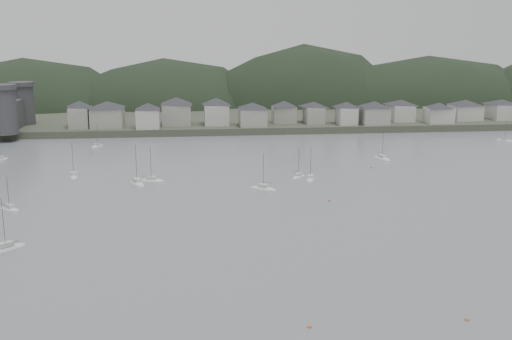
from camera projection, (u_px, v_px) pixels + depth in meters
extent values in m
plane|color=slate|center=(310.00, 314.00, 91.09)|extent=(900.00, 900.00, 0.00)
cube|color=#383D2D|center=(218.00, 102.00, 376.92)|extent=(900.00, 250.00, 3.00)
ellipsoid|color=black|center=(29.00, 128.00, 345.15)|extent=(138.98, 92.48, 81.13)
ellipsoid|color=black|center=(165.00, 126.00, 354.47)|extent=(132.08, 90.41, 79.74)
ellipsoid|color=black|center=(303.00, 128.00, 364.05)|extent=(133.88, 88.37, 101.41)
ellipsoid|color=black|center=(425.00, 123.00, 366.77)|extent=(165.81, 81.78, 82.55)
cylinder|color=#38383B|center=(4.00, 112.00, 239.59)|extent=(10.00, 10.00, 18.00)
cylinder|color=#38383B|center=(23.00, 105.00, 266.86)|extent=(10.00, 10.00, 17.00)
cube|color=#38383B|center=(14.00, 115.00, 253.83)|extent=(3.50, 30.00, 12.00)
cube|color=gray|center=(80.00, 117.00, 259.01)|extent=(8.34, 12.91, 8.59)
pyramid|color=#292A2E|center=(80.00, 104.00, 257.74)|extent=(15.78, 15.78, 3.01)
cube|color=gray|center=(108.00, 118.00, 259.67)|extent=(13.68, 13.35, 8.36)
pyramid|color=#292A2E|center=(107.00, 105.00, 258.44)|extent=(20.07, 20.07, 2.93)
cube|color=#B3B0A8|center=(148.00, 119.00, 256.47)|extent=(9.78, 10.20, 8.08)
pyramid|color=#292A2E|center=(148.00, 106.00, 255.28)|extent=(14.83, 14.83, 2.83)
cube|color=gray|center=(177.00, 114.00, 266.99)|extent=(12.59, 13.33, 9.09)
pyramid|color=#292A2E|center=(176.00, 101.00, 265.66)|extent=(19.24, 19.24, 3.18)
cube|color=#B3B0A8|center=(217.00, 115.00, 267.43)|extent=(10.74, 12.17, 8.87)
pyramid|color=#292A2E|center=(216.00, 101.00, 266.13)|extent=(17.01, 17.01, 3.10)
cube|color=gray|center=(253.00, 117.00, 262.87)|extent=(11.63, 12.09, 7.69)
pyramid|color=#292A2E|center=(253.00, 106.00, 261.74)|extent=(17.61, 17.61, 2.69)
cube|color=gray|center=(284.00, 115.00, 272.95)|extent=(10.37, 9.35, 7.44)
pyramid|color=#292A2E|center=(284.00, 104.00, 271.86)|extent=(14.65, 14.65, 2.60)
cube|color=gray|center=(314.00, 115.00, 272.09)|extent=(8.24, 12.20, 7.22)
pyramid|color=#292A2E|center=(314.00, 104.00, 271.03)|extent=(15.17, 15.17, 2.53)
cube|color=#B3B0A8|center=(346.00, 116.00, 268.47)|extent=(8.06, 10.91, 7.46)
pyramid|color=#292A2E|center=(347.00, 105.00, 267.37)|extent=(14.08, 14.08, 2.61)
cube|color=gray|center=(374.00, 116.00, 268.33)|extent=(11.73, 11.78, 7.66)
pyramid|color=#292A2E|center=(374.00, 104.00, 267.20)|extent=(17.46, 17.46, 2.68)
cube|color=#B3B0A8|center=(400.00, 113.00, 279.62)|extent=(10.19, 13.02, 7.33)
pyramid|color=#292A2E|center=(401.00, 102.00, 278.54)|extent=(17.23, 17.23, 2.57)
cube|color=#B3B0A8|center=(438.00, 115.00, 272.69)|extent=(11.70, 9.81, 6.88)
pyramid|color=#292A2E|center=(439.00, 105.00, 271.68)|extent=(15.97, 15.97, 2.41)
cube|color=#B3B0A8|center=(465.00, 112.00, 283.07)|extent=(12.83, 12.48, 7.00)
pyramid|color=#292A2E|center=(466.00, 102.00, 282.04)|extent=(18.79, 18.79, 2.45)
cube|color=#B3B0A8|center=(501.00, 112.00, 285.55)|extent=(11.07, 13.50, 6.97)
pyramid|color=#292A2E|center=(502.00, 102.00, 284.53)|extent=(18.25, 18.25, 2.44)
ellipsoid|color=silver|center=(6.00, 250.00, 118.66)|extent=(8.06, 7.66, 1.69)
cube|color=silver|center=(5.00, 244.00, 118.41)|extent=(3.43, 3.35, 0.70)
cylinder|color=#3F3F42|center=(3.00, 224.00, 117.48)|extent=(0.12, 0.12, 10.53)
cylinder|color=#3F3F42|center=(10.00, 243.00, 117.42)|extent=(2.88, 2.62, 0.10)
ellipsoid|color=silver|center=(310.00, 179.00, 177.19)|extent=(4.46, 8.01, 1.53)
cube|color=silver|center=(310.00, 176.00, 176.96)|extent=(2.35, 3.03, 0.70)
cylinder|color=#3F3F42|center=(311.00, 163.00, 176.12)|extent=(0.12, 0.12, 9.54)
cylinder|color=#3F3F42|center=(308.00, 173.00, 178.08)|extent=(1.05, 3.33, 0.10)
ellipsoid|color=silver|center=(74.00, 177.00, 180.64)|extent=(3.92, 8.42, 1.62)
cube|color=silver|center=(74.00, 173.00, 180.39)|extent=(2.23, 3.10, 0.70)
cylinder|color=#3F3F42|center=(73.00, 160.00, 179.50)|extent=(0.12, 0.12, 10.13)
cylinder|color=#3F3F42|center=(72.00, 173.00, 178.85)|extent=(0.71, 3.61, 0.10)
ellipsoid|color=silver|center=(152.00, 181.00, 175.18)|extent=(8.25, 4.14, 1.58)
cube|color=silver|center=(151.00, 178.00, 174.95)|extent=(3.07, 2.28, 0.70)
cylinder|color=#3F3F42|center=(151.00, 164.00, 174.07)|extent=(0.12, 0.12, 9.87)
cylinder|color=#3F3F42|center=(146.00, 176.00, 174.38)|extent=(3.49, 0.85, 0.10)
ellipsoid|color=silver|center=(10.00, 210.00, 146.29)|extent=(6.57, 5.37, 1.30)
cube|color=silver|center=(9.00, 206.00, 146.08)|extent=(2.69, 2.46, 0.70)
cylinder|color=#3F3F42|center=(8.00, 193.00, 145.37)|extent=(0.12, 0.12, 8.15)
cylinder|color=#3F3F42|center=(4.00, 205.00, 145.22)|extent=(2.49, 1.72, 0.10)
ellipsoid|color=silver|center=(137.00, 184.00, 172.01)|extent=(6.39, 9.46, 1.81)
cube|color=silver|center=(137.00, 180.00, 171.75)|extent=(3.13, 3.72, 0.70)
cylinder|color=#3F3F42|center=(136.00, 164.00, 170.74)|extent=(0.12, 0.12, 11.34)
cylinder|color=#3F3F42|center=(134.00, 179.00, 170.11)|extent=(1.78, 3.76, 0.10)
ellipsoid|color=silver|center=(263.00, 189.00, 166.07)|extent=(8.05, 6.31, 1.58)
cube|color=silver|center=(263.00, 185.00, 165.83)|extent=(3.27, 2.93, 0.70)
cylinder|color=#3F3F42|center=(263.00, 171.00, 164.96)|extent=(0.12, 0.12, 9.87)
cylinder|color=#3F3F42|center=(267.00, 183.00, 166.57)|extent=(3.08, 1.96, 0.10)
ellipsoid|color=silver|center=(1.00, 160.00, 205.73)|extent=(5.17, 6.56, 1.29)
cube|color=silver|center=(0.00, 157.00, 205.53)|extent=(2.40, 2.67, 0.70)
ellipsoid|color=silver|center=(505.00, 141.00, 243.61)|extent=(5.92, 6.32, 1.31)
cube|color=silver|center=(505.00, 138.00, 243.40)|extent=(2.60, 2.68, 0.70)
cylinder|color=#3F3F42|center=(505.00, 130.00, 242.69)|extent=(0.12, 0.12, 8.21)
cylinder|color=#3F3F42|center=(504.00, 137.00, 242.34)|extent=(2.03, 2.29, 0.10)
ellipsoid|color=silver|center=(382.00, 159.00, 207.03)|extent=(5.37, 9.39, 1.79)
cube|color=silver|center=(382.00, 156.00, 206.77)|extent=(2.80, 3.57, 0.70)
cylinder|color=#3F3F42|center=(383.00, 143.00, 205.78)|extent=(0.12, 0.12, 11.18)
cylinder|color=#3F3F42|center=(382.00, 153.00, 208.19)|extent=(1.28, 3.88, 0.10)
ellipsoid|color=silver|center=(299.00, 177.00, 180.28)|extent=(5.84, 6.39, 1.32)
cube|color=silver|center=(299.00, 174.00, 180.07)|extent=(2.59, 2.69, 0.70)
cylinder|color=#3F3F42|center=(299.00, 163.00, 179.35)|extent=(0.12, 0.12, 8.22)
cylinder|color=#3F3F42|center=(296.00, 172.00, 180.75)|extent=(1.98, 2.33, 0.10)
ellipsoid|color=silver|center=(97.00, 146.00, 230.82)|extent=(5.22, 6.79, 1.33)
cube|color=silver|center=(97.00, 144.00, 230.61)|extent=(2.44, 2.74, 0.70)
cylinder|color=#3F3F42|center=(97.00, 135.00, 229.88)|extent=(0.12, 0.12, 8.30)
cylinder|color=#3F3F42|center=(98.00, 143.00, 229.56)|extent=(1.61, 2.62, 0.10)
sphere|color=#C57441|center=(467.00, 319.00, 89.16)|extent=(0.70, 0.70, 0.70)
sphere|color=#C57441|center=(329.00, 201.00, 153.98)|extent=(0.70, 0.70, 0.70)
sphere|color=#C57441|center=(310.00, 326.00, 86.98)|extent=(0.70, 0.70, 0.70)
sphere|color=#C57441|center=(371.00, 168.00, 193.00)|extent=(0.70, 0.70, 0.70)
sphere|color=#C57441|center=(93.00, 154.00, 216.08)|extent=(0.70, 0.70, 0.70)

